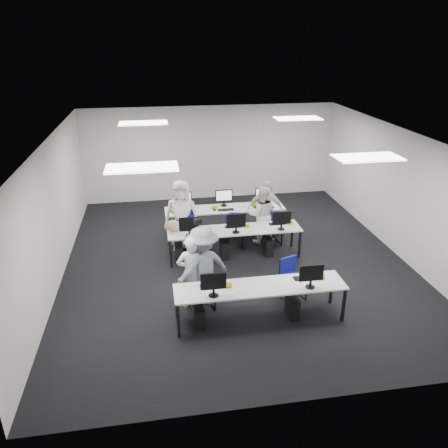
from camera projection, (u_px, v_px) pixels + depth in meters
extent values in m
plane|color=black|center=(236.00, 260.00, 10.54)|extent=(9.00, 9.00, 0.00)
plane|color=white|center=(237.00, 137.00, 9.34)|extent=(9.00, 9.00, 0.00)
cube|color=silver|center=(210.00, 153.00, 14.01)|extent=(8.00, 0.02, 3.00)
cube|color=silver|center=(299.00, 319.00, 5.87)|extent=(8.00, 0.02, 3.00)
cube|color=silver|center=(53.00, 213.00, 9.35)|extent=(0.02, 9.00, 3.00)
cube|color=silver|center=(399.00, 193.00, 10.53)|extent=(0.02, 9.00, 3.00)
cube|color=white|center=(142.00, 167.00, 7.24)|extent=(1.20, 0.60, 0.02)
cube|color=white|center=(368.00, 157.00, 7.84)|extent=(1.20, 0.60, 0.02)
cube|color=white|center=(143.00, 123.00, 10.86)|extent=(1.20, 0.60, 0.02)
cube|color=white|center=(298.00, 118.00, 11.45)|extent=(1.20, 0.60, 0.02)
cube|color=silver|center=(260.00, 287.00, 8.09)|extent=(3.20, 0.70, 0.03)
cube|color=black|center=(178.00, 321.00, 7.73)|extent=(0.05, 0.05, 0.70)
cube|color=black|center=(176.00, 302.00, 8.27)|extent=(0.05, 0.05, 0.70)
cube|color=black|center=(344.00, 305.00, 8.19)|extent=(0.05, 0.05, 0.70)
cube|color=black|center=(331.00, 288.00, 8.73)|extent=(0.05, 0.05, 0.70)
cube|color=silver|center=(235.00, 230.00, 10.44)|extent=(3.20, 0.70, 0.03)
cube|color=black|center=(171.00, 254.00, 10.08)|extent=(0.05, 0.05, 0.70)
cube|color=black|center=(170.00, 243.00, 10.62)|extent=(0.05, 0.05, 0.70)
cube|color=black|center=(300.00, 244.00, 10.54)|extent=(0.05, 0.05, 0.70)
cube|color=black|center=(292.00, 234.00, 11.08)|extent=(0.05, 0.05, 0.70)
cube|color=silver|center=(225.00, 209.00, 11.70)|extent=(3.20, 0.70, 0.03)
cube|color=black|center=(168.00, 229.00, 11.35)|extent=(0.05, 0.05, 0.70)
cube|color=black|center=(167.00, 220.00, 11.89)|extent=(0.05, 0.05, 0.70)
cube|color=black|center=(283.00, 222.00, 11.81)|extent=(0.05, 0.05, 0.70)
cube|color=black|center=(277.00, 214.00, 12.35)|extent=(0.05, 0.05, 0.70)
cube|color=#0D31AD|center=(213.00, 281.00, 7.66)|extent=(0.46, 0.04, 0.32)
cube|color=black|center=(211.00, 286.00, 8.07)|extent=(0.42, 0.14, 0.02)
ellipsoid|color=black|center=(227.00, 284.00, 8.11)|extent=(0.07, 0.10, 0.04)
cube|color=black|center=(199.00, 315.00, 8.12)|extent=(0.18, 0.40, 0.42)
cube|color=white|center=(311.00, 273.00, 7.93)|extent=(0.46, 0.04, 0.32)
cube|color=black|center=(304.00, 278.00, 8.34)|extent=(0.42, 0.14, 0.02)
ellipsoid|color=black|center=(319.00, 276.00, 8.38)|extent=(0.07, 0.10, 0.04)
cube|color=black|center=(292.00, 307.00, 8.38)|extent=(0.18, 0.40, 0.42)
cube|color=white|center=(189.00, 224.00, 9.98)|extent=(0.46, 0.04, 0.32)
cube|color=black|center=(188.00, 230.00, 10.39)|extent=(0.42, 0.14, 0.02)
ellipsoid|color=black|center=(201.00, 228.00, 10.43)|extent=(0.07, 0.10, 0.04)
cube|color=black|center=(179.00, 253.00, 10.44)|extent=(0.18, 0.40, 0.42)
cube|color=white|center=(236.00, 221.00, 10.15)|extent=(0.46, 0.04, 0.32)
cube|color=black|center=(233.00, 227.00, 10.55)|extent=(0.42, 0.14, 0.02)
ellipsoid|color=black|center=(246.00, 225.00, 10.59)|extent=(0.07, 0.10, 0.04)
cube|color=black|center=(224.00, 249.00, 10.60)|extent=(0.18, 0.40, 0.42)
cube|color=white|center=(282.00, 218.00, 10.31)|extent=(0.46, 0.04, 0.32)
cube|color=black|center=(277.00, 224.00, 10.72)|extent=(0.42, 0.14, 0.02)
ellipsoid|color=black|center=(289.00, 223.00, 10.76)|extent=(0.07, 0.10, 0.04)
cube|color=black|center=(268.00, 246.00, 10.76)|extent=(0.18, 0.40, 0.42)
cube|color=white|center=(183.00, 198.00, 11.58)|extent=(0.46, 0.04, 0.32)
cube|color=black|center=(184.00, 212.00, 11.40)|extent=(0.42, 0.14, 0.02)
ellipsoid|color=black|center=(173.00, 213.00, 11.35)|extent=(0.07, 0.10, 0.04)
cube|color=black|center=(194.00, 228.00, 11.78)|extent=(0.18, 0.40, 0.42)
cube|color=white|center=(224.00, 195.00, 11.74)|extent=(0.46, 0.04, 0.32)
cube|color=black|center=(226.00, 210.00, 11.57)|extent=(0.42, 0.14, 0.02)
ellipsoid|color=black|center=(215.00, 210.00, 11.52)|extent=(0.07, 0.10, 0.04)
cube|color=black|center=(234.00, 225.00, 11.94)|extent=(0.18, 0.40, 0.42)
cube|color=white|center=(264.00, 193.00, 11.90)|extent=(0.46, 0.04, 0.32)
cube|color=black|center=(266.00, 207.00, 11.73)|extent=(0.42, 0.14, 0.02)
ellipsoid|color=black|center=(255.00, 208.00, 11.68)|extent=(0.07, 0.10, 0.04)
cube|color=black|center=(273.00, 223.00, 12.11)|extent=(0.18, 0.40, 0.42)
cube|color=navy|center=(201.00, 285.00, 8.57)|extent=(0.55, 0.53, 0.06)
cube|color=navy|center=(197.00, 268.00, 8.64)|extent=(0.45, 0.14, 0.38)
cube|color=navy|center=(293.00, 279.00, 8.87)|extent=(0.54, 0.53, 0.06)
cube|color=navy|center=(288.00, 264.00, 8.92)|extent=(0.40, 0.19, 0.35)
cube|color=navy|center=(187.00, 231.00, 10.88)|extent=(0.53, 0.51, 0.07)
cube|color=navy|center=(185.00, 217.00, 10.96)|extent=(0.46, 0.10, 0.39)
cube|color=navy|center=(236.00, 230.00, 11.13)|extent=(0.49, 0.48, 0.06)
cube|color=navy|center=(237.00, 219.00, 11.20)|extent=(0.38, 0.15, 0.33)
cube|color=navy|center=(273.00, 228.00, 11.26)|extent=(0.42, 0.41, 0.05)
cube|color=navy|center=(271.00, 217.00, 11.33)|extent=(0.38, 0.07, 0.32)
cube|color=navy|center=(185.00, 229.00, 11.09)|extent=(0.45, 0.43, 0.06)
cube|color=navy|center=(186.00, 223.00, 10.81)|extent=(0.43, 0.06, 0.36)
cube|color=navy|center=(231.00, 227.00, 11.22)|extent=(0.46, 0.44, 0.06)
cube|color=navy|center=(233.00, 221.00, 10.94)|extent=(0.41, 0.08, 0.35)
cube|color=navy|center=(269.00, 224.00, 11.45)|extent=(0.43, 0.41, 0.06)
cube|color=navy|center=(271.00, 218.00, 11.18)|extent=(0.40, 0.06, 0.34)
ellipsoid|color=tan|center=(173.00, 226.00, 10.27)|extent=(0.38, 0.28, 0.29)
imported|color=silver|center=(191.00, 273.00, 8.46)|extent=(0.58, 0.40, 1.54)
imported|color=silver|center=(261.00, 215.00, 11.18)|extent=(0.82, 0.68, 1.53)
imported|color=silver|center=(182.00, 215.00, 10.83)|extent=(0.96, 0.72, 1.78)
imported|color=silver|center=(265.00, 210.00, 11.38)|extent=(1.02, 0.69, 1.60)
imported|color=gray|center=(203.00, 267.00, 8.52)|extent=(1.24, 0.98, 1.69)
cube|color=black|center=(198.00, 221.00, 8.30)|extent=(0.20, 0.22, 0.10)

